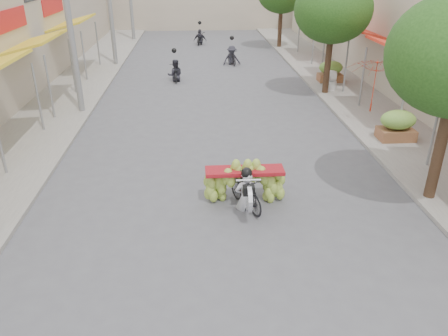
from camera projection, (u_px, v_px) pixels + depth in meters
ground at (241, 323)px, 7.67m from camera, size 120.00×120.00×0.00m
sidewalk_left at (62, 93)px, 20.71m from camera, size 4.00×60.00×0.12m
sidewalk_right at (351, 87)px, 21.56m from camera, size 4.00×60.00×0.12m
utility_pole_mid at (68, 11)px, 16.40m from camera, size 0.60×0.24×8.00m
street_tree_mid at (333, 10)px, 18.95m from camera, size 3.40×3.40×5.25m
produce_crate_mid at (398, 123)px, 14.93m from camera, size 1.20×0.88×1.16m
produce_crate_far at (331, 70)px, 22.13m from camera, size 1.20×0.88×1.16m
banana_motorbike at (245, 182)px, 11.08m from camera, size 2.20×1.80×1.93m
market_umbrella at (379, 59)px, 15.46m from camera, size 2.33×2.33×1.96m
pedestrian at (333, 70)px, 20.49m from camera, size 1.08×0.98×1.89m
bg_motorbike_a at (175, 66)px, 22.56m from camera, size 0.82×1.49×1.95m
bg_motorbike_b at (232, 50)px, 26.07m from camera, size 1.15×1.65×1.95m
bg_motorbike_c at (200, 34)px, 32.25m from camera, size 1.07×1.61×1.95m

